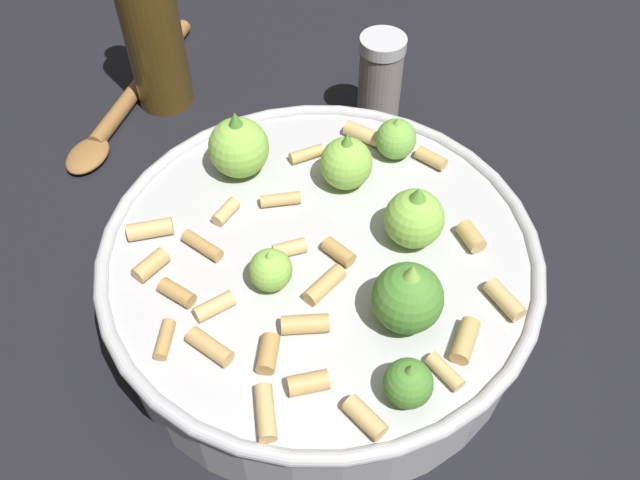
% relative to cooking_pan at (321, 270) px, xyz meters
% --- Properties ---
extents(ground_plane, '(2.40, 2.40, 0.00)m').
position_rel_cooking_pan_xyz_m(ground_plane, '(-0.00, 0.00, -0.04)').
color(ground_plane, black).
extents(cooking_pan, '(0.32, 0.32, 0.12)m').
position_rel_cooking_pan_xyz_m(cooking_pan, '(0.00, 0.00, 0.00)').
color(cooking_pan, '#B7B7BC').
rests_on(cooking_pan, ground).
extents(pepper_shaker, '(0.04, 0.04, 0.09)m').
position_rel_cooking_pan_xyz_m(pepper_shaker, '(0.22, 0.06, 0.01)').
color(pepper_shaker, gray).
rests_on(pepper_shaker, ground).
extents(olive_oil_bottle, '(0.06, 0.06, 0.20)m').
position_rel_cooking_pan_xyz_m(olive_oil_bottle, '(0.15, 0.26, 0.04)').
color(olive_oil_bottle, '#4C3814').
rests_on(olive_oil_bottle, ground).
extents(wooden_spoon, '(0.25, 0.08, 0.02)m').
position_rel_cooking_pan_xyz_m(wooden_spoon, '(0.12, 0.29, -0.03)').
color(wooden_spoon, olive).
rests_on(wooden_spoon, ground).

